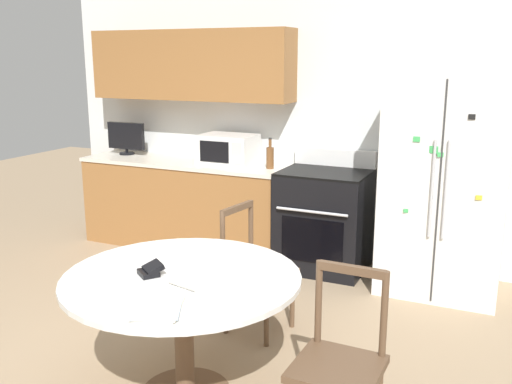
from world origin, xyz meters
name	(u,v)px	position (x,y,z in m)	size (l,w,h in m)	color
ground_plane	(150,380)	(0.00, 0.00, 0.00)	(14.00, 14.00, 0.00)	#9E8466
back_wall	(273,107)	(-0.30, 2.59, 1.44)	(5.20, 0.44, 2.60)	silver
kitchen_counter	(187,204)	(-1.13, 2.29, 0.45)	(2.17, 0.64, 0.90)	#936033
refrigerator	(445,185)	(1.39, 2.21, 0.90)	(0.95, 0.77, 1.80)	white
oven_range	(324,219)	(0.36, 2.26, 0.47)	(0.78, 0.68, 1.08)	black
microwave	(228,149)	(-0.66, 2.32, 1.04)	(0.53, 0.39, 0.29)	white
countertop_tv	(126,137)	(-1.90, 2.36, 1.09)	(0.44, 0.16, 0.34)	black
counter_bottle	(270,157)	(-0.18, 2.26, 1.01)	(0.07, 0.07, 0.29)	brown
dining_table	(183,296)	(0.28, -0.04, 0.62)	(1.32, 1.32, 0.74)	white
dining_chair_right	(339,365)	(1.20, -0.07, 0.43)	(0.43, 0.43, 0.90)	brown
dining_chair_far	(256,272)	(0.30, 0.89, 0.43)	(0.48, 0.48, 0.90)	brown
candle_glass	(210,266)	(0.41, 0.06, 0.78)	(0.08, 0.08, 0.09)	silver
folded_napkin	(184,283)	(0.38, -0.18, 0.77)	(0.20, 0.09, 0.05)	silver
wallet	(151,270)	(0.12, -0.11, 0.77)	(0.17, 0.17, 0.07)	black
mail_stack	(158,308)	(0.42, -0.47, 0.76)	(0.33, 0.37, 0.02)	white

